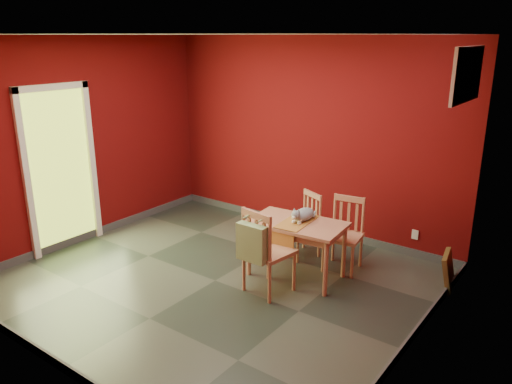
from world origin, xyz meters
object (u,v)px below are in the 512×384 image
Objects in this scene: cat at (304,212)px; chair_far_right at (344,233)px; chair_near at (266,250)px; tote_bag at (252,243)px; dining_table at (297,229)px; chair_far_left at (304,224)px; picture_frame at (448,271)px.

chair_far_right is at bearing 59.96° from cat.
chair_near reaches higher than tote_bag.
chair_far_right is at bearing 68.51° from chair_near.
chair_far_right reaches higher than dining_table.
chair_near reaches higher than chair_far_left.
dining_table is at bearing 83.36° from chair_near.
chair_near is at bearing 84.25° from tote_bag.
tote_bag is at bearing -91.03° from cat.
chair_near is at bearing -141.17° from picture_frame.
chair_near is at bearing -111.49° from chair_far_right.
tote_bag reaches higher than dining_table.
chair_far_right is 1.35m from tote_bag.
dining_table is at bearing -101.58° from cat.
chair_near is 2.04m from picture_frame.
chair_near is (0.18, -1.08, 0.08)m from chair_far_left.
chair_far_right is 2.26× the size of cat.
tote_bag is 1.10× the size of picture_frame.
tote_bag is (-0.08, -0.74, 0.07)m from dining_table.
cat is (0.03, 0.09, 0.18)m from dining_table.
chair_far_right is 1.11m from chair_near.
chair_far_left is at bearing 99.56° from chair_near.
chair_far_left is 0.59m from chair_far_right.
chair_near is 2.07× the size of tote_bag.
chair_far_left is at bearing 113.20° from dining_table.
chair_near is at bearing -80.44° from chair_far_left.
dining_table is 0.21m from cat.
dining_table is at bearing -66.80° from chair_far_left.
chair_far_right is at bearing -4.77° from chair_far_left.
cat reaches higher than dining_table.
chair_far_right is 0.90× the size of chair_near.
cat is at bearing 71.70° from dining_table.
tote_bag is 1.21× the size of cat.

